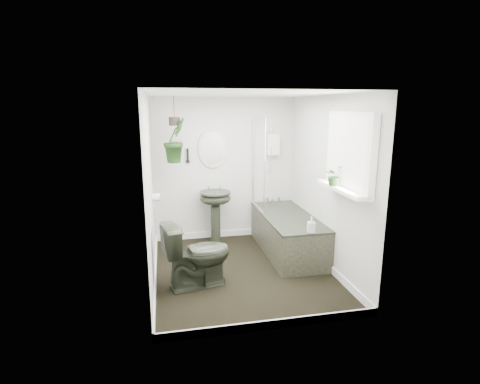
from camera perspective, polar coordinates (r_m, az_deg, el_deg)
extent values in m
cube|color=black|center=(5.15, 0.35, -11.95)|extent=(2.30, 2.80, 0.02)
cube|color=white|center=(4.67, 0.39, 14.82)|extent=(2.30, 2.80, 0.02)
cube|color=silver|center=(6.14, -2.40, 3.48)|extent=(2.30, 0.02, 2.30)
cube|color=silver|center=(3.46, 5.29, -4.04)|extent=(2.30, 0.02, 2.30)
cube|color=silver|center=(4.68, -13.66, 0.15)|extent=(0.02, 2.80, 2.30)
cube|color=silver|center=(5.14, 13.11, 1.31)|extent=(0.02, 2.80, 2.30)
cube|color=white|center=(5.12, 0.35, -11.34)|extent=(2.30, 2.80, 0.10)
cube|color=white|center=(6.20, 5.04, 7.26)|extent=(0.20, 0.10, 0.35)
ellipsoid|color=beige|center=(6.03, -4.18, 6.64)|extent=(0.46, 0.03, 0.62)
cylinder|color=black|center=(5.99, -7.97, 5.55)|extent=(0.04, 0.04, 0.22)
cylinder|color=white|center=(5.42, -12.68, -0.80)|extent=(0.11, 0.11, 0.11)
cube|color=white|center=(4.42, 16.40, 5.83)|extent=(0.08, 1.00, 0.90)
cube|color=white|center=(4.45, 15.26, 0.46)|extent=(0.18, 1.00, 0.04)
cube|color=white|center=(4.40, 15.88, 5.83)|extent=(0.01, 0.86, 0.76)
imported|color=black|center=(4.62, -6.51, -9.36)|extent=(0.88, 0.61, 0.82)
imported|color=black|center=(4.51, 14.12, 2.48)|extent=(0.27, 0.25, 0.24)
imported|color=black|center=(5.54, -9.85, 7.82)|extent=(0.46, 0.45, 0.65)
imported|color=black|center=(4.88, 10.81, -4.92)|extent=(0.11, 0.11, 0.20)
cylinder|color=black|center=(5.52, -9.96, 10.57)|extent=(0.16, 0.16, 0.12)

